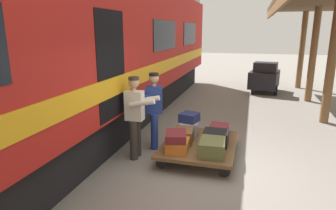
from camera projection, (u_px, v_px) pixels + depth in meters
The scene contains 14 objects.
ground_plane at pixel (222, 176), 5.37m from camera, with size 60.00×60.00×0.00m, color gray.
train_car at pixel (43, 58), 5.82m from camera, with size 3.02×20.05×4.00m.
luggage_cart at pixel (199, 145), 6.17m from camera, with size 1.49×1.92×0.30m.
suitcase_black_hardshell at pixel (216, 138), 6.03m from camera, with size 0.50×0.45×0.29m, color black.
suitcase_burgundy_valise at pixel (219, 131), 6.53m from camera, with size 0.39×0.59×0.24m, color maroon.
suitcase_orange_carryall at pixel (178, 145), 5.73m from camera, with size 0.41×0.54×0.22m, color #CC6B23.
suitcase_olive_duffel at pixel (212, 147), 5.54m from camera, with size 0.47×0.62×0.29m, color brown.
suitcase_gray_aluminum at pixel (189, 127), 6.70m from camera, with size 0.40×0.58×0.28m, color #9EA0A5.
suitcase_brown_leather at pixel (184, 135), 6.21m from camera, with size 0.38×0.58×0.27m, color brown.
suitcase_maroon_trunk at pixel (176, 136), 5.68m from camera, with size 0.39×0.54×0.16m, color maroon.
suitcase_navy_fabric at pixel (189, 117), 6.62m from camera, with size 0.37×0.39×0.20m, color navy.
porter_in_overalls at pixel (153, 108), 6.47m from camera, with size 0.73×0.56×1.70m.
porter_by_door at pixel (136, 115), 5.95m from camera, with size 0.67×0.43×1.70m.
baggage_tug at pixel (264, 78), 12.52m from camera, with size 1.36×1.86×1.30m.
Camera 1 is at (-0.40, 4.96, 2.59)m, focal length 31.40 mm.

